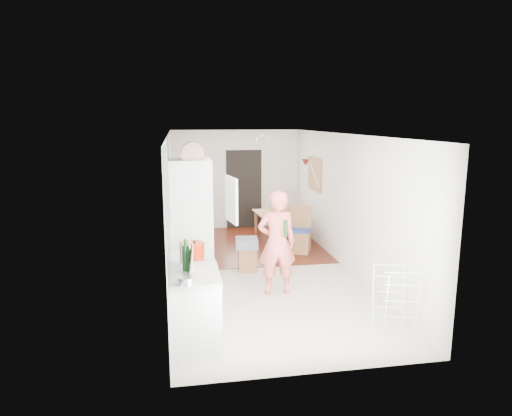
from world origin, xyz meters
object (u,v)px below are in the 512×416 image
object	(u,v)px
drying_rack	(395,300)
person	(277,233)
stool	(248,259)
dining_chair	(300,230)
dining_table	(281,229)

from	to	relation	value
drying_rack	person	bearing A→B (deg)	144.78
person	stool	world-z (taller)	person
stool	drying_rack	bearing A→B (deg)	-61.52
person	dining_chair	distance (m)	2.40
dining_chair	drying_rack	distance (m)	3.74
drying_rack	stool	bearing A→B (deg)	135.53
dining_chair	drying_rack	bearing A→B (deg)	-61.78
dining_chair	stool	size ratio (longest dim) A/B	2.28
dining_table	stool	distance (m)	2.29
person	dining_table	size ratio (longest dim) A/B	1.38
dining_chair	stool	bearing A→B (deg)	-119.20
dining_table	stool	bearing A→B (deg)	146.66
person	dining_table	bearing A→B (deg)	-102.56
stool	dining_table	bearing A→B (deg)	61.17
stool	dining_chair	bearing A→B (deg)	36.64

